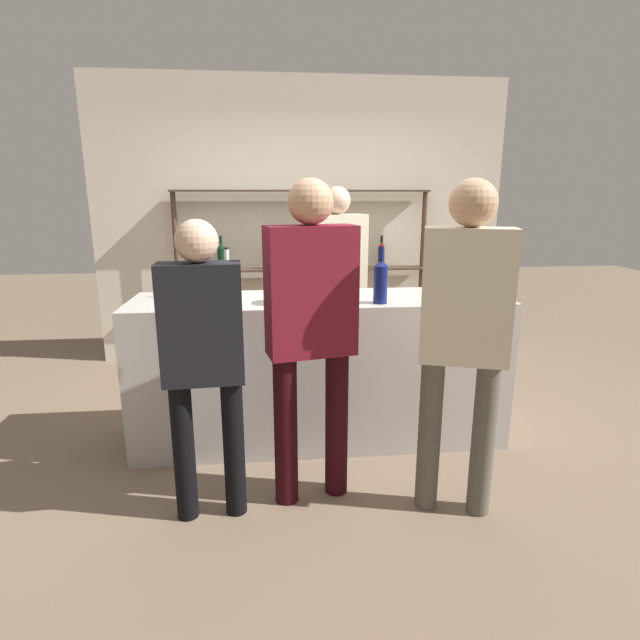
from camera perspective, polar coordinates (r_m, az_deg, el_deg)
name	(u,v)px	position (r m, az deg, el deg)	size (l,w,h in m)	color
ground_plane	(320,436)	(3.68, 0.00, -13.10)	(16.00, 16.00, 0.00)	#7A6651
bar_counter	(320,369)	(3.48, 0.00, -5.67)	(2.51, 0.65, 1.01)	#B7B2AD
back_wall	(301,223)	(5.20, -2.16, 11.02)	(4.11, 0.12, 2.80)	beige
back_shelf	(301,248)	(5.04, -2.13, 8.24)	(2.52, 0.18, 1.73)	#4C3828
counter_bottle_0	(208,277)	(3.37, -12.66, 4.76)	(0.07, 0.07, 0.37)	black
counter_bottle_1	(228,279)	(3.42, -10.50, 4.65)	(0.08, 0.08, 0.33)	silver
counter_bottle_2	(381,280)	(3.18, 6.94, 4.54)	(0.09, 0.09, 0.37)	#0F1956
wine_glass	(496,282)	(3.50, 19.47, 4.15)	(0.08, 0.08, 0.15)	silver
ice_bucket	(305,287)	(3.14, -1.78, 3.80)	(0.19, 0.19, 0.22)	#846647
customer_right	(464,325)	(2.62, 16.16, -0.58)	(0.47, 0.31, 1.77)	#575347
server_behind_counter	(336,274)	(4.31, 1.87, 5.30)	(0.54, 0.35, 1.75)	#575347
customer_left	(203,350)	(2.56, -13.22, -3.39)	(0.41, 0.21, 1.58)	black
customer_center	(311,321)	(2.63, -1.03, -0.06)	(0.49, 0.29, 1.77)	black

